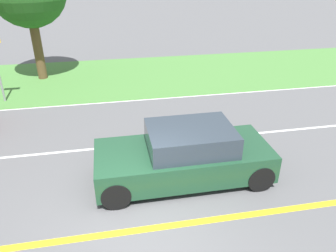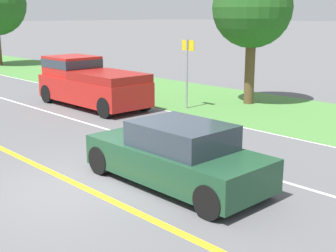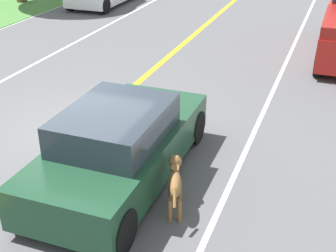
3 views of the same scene
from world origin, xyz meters
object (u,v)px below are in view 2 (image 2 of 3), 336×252
(dog, at_px, (229,156))
(street_sign, at_px, (187,66))
(ego_car, at_px, (177,156))
(roadside_tree_right_near, at_px, (252,8))
(pickup_truck, at_px, (89,82))

(dog, bearing_deg, street_sign, 32.06)
(dog, bearing_deg, ego_car, 137.81)
(dog, relative_size, street_sign, 0.40)
(ego_car, relative_size, street_sign, 1.58)
(street_sign, bearing_deg, ego_car, -137.05)
(dog, relative_size, roadside_tree_right_near, 0.20)
(pickup_truck, height_order, street_sign, street_sign)
(ego_car, height_order, dog, ego_car)
(dog, bearing_deg, pickup_truck, 55.45)
(pickup_truck, bearing_deg, roadside_tree_right_near, -39.97)
(ego_car, relative_size, roadside_tree_right_near, 0.78)
(dog, relative_size, pickup_truck, 0.21)
(pickup_truck, xyz_separation_m, roadside_tree_right_near, (5.05, -4.23, 2.92))
(dog, distance_m, roadside_tree_right_near, 9.83)
(pickup_truck, relative_size, roadside_tree_right_near, 0.94)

